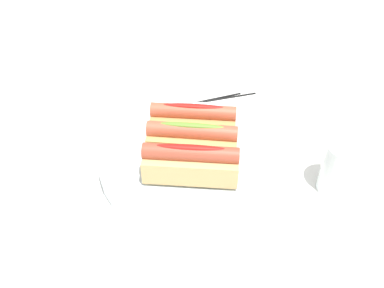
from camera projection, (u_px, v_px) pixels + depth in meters
ground_plane at (203, 172)px, 0.69m from camera, size 2.40×2.40×0.00m
serving_bowl at (192, 159)px, 0.69m from camera, size 0.32×0.32×0.03m
hotdog_front at (193, 121)px, 0.71m from camera, size 0.15×0.06×0.06m
hotdog_back at (192, 140)px, 0.67m from camera, size 0.15×0.05×0.06m
hotdog_side at (191, 163)px, 0.63m from camera, size 0.15×0.06×0.06m
water_glass at (342, 170)px, 0.64m from camera, size 0.07×0.07×0.09m
chopstick_near at (194, 102)px, 0.85m from camera, size 0.20×0.10×0.01m
chopstick_far at (208, 100)px, 0.86m from camera, size 0.20×0.09×0.01m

